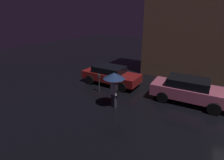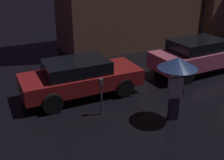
{
  "view_description": "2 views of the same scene",
  "coord_description": "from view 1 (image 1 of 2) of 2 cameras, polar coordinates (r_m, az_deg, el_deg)",
  "views": [
    {
      "loc": [
        -2.18,
        -9.15,
        5.03
      ],
      "look_at": [
        -7.56,
        -0.15,
        1.06
      ],
      "focal_mm": 28.0,
      "sensor_mm": 36.0,
      "label": 1
    },
    {
      "loc": [
        -11.88,
        -7.53,
        4.72
      ],
      "look_at": [
        -8.06,
        0.08,
        1.04
      ],
      "focal_mm": 45.0,
      "sensor_mm": 36.0,
      "label": 2
    }
  ],
  "objects": [
    {
      "name": "parked_car_red",
      "position": [
        13.18,
        -0.46,
        1.77
      ],
      "size": [
        4.42,
        1.94,
        1.39
      ],
      "rotation": [
        0.0,
        0.0,
        -0.02
      ],
      "color": "maroon",
      "rests_on": "ground"
    },
    {
      "name": "parked_car_pink",
      "position": [
        11.4,
        23.96,
        -2.95
      ],
      "size": [
        4.46,
        1.96,
        1.5
      ],
      "rotation": [
        0.0,
        0.0,
        0.03
      ],
      "color": "#DB6684",
      "rests_on": "ground"
    },
    {
      "name": "building_facade_left",
      "position": [
        15.73,
        26.61,
        18.18
      ],
      "size": [
        7.84,
        3.0,
        9.79
      ],
      "color": "#8C664C",
      "rests_on": "ground"
    },
    {
      "name": "parking_meter",
      "position": [
        11.82,
        -4.24,
        -0.37
      ],
      "size": [
        0.12,
        0.1,
        1.28
      ],
      "color": "#4C5154",
      "rests_on": "ground"
    },
    {
      "name": "pedestrian_with_umbrella",
      "position": [
        9.51,
        0.7,
        0.27
      ],
      "size": [
        1.19,
        1.19,
        2.08
      ],
      "rotation": [
        0.0,
        0.0,
        -0.32
      ],
      "color": "#383842",
      "rests_on": "ground"
    }
  ]
}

